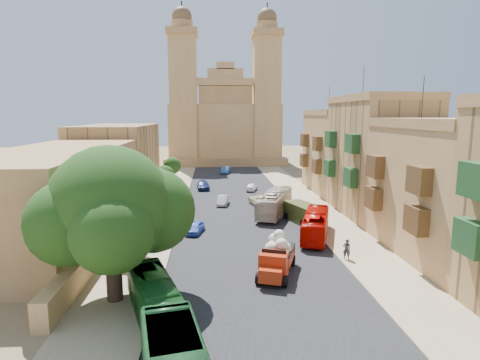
{
  "coord_description": "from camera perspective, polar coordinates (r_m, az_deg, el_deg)",
  "views": [
    {
      "loc": [
        -3.32,
        -20.32,
        11.57
      ],
      "look_at": [
        0.0,
        26.0,
        4.0
      ],
      "focal_mm": 30.0,
      "sensor_mm": 36.0,
      "label": 1
    }
  ],
  "objects": [
    {
      "name": "ground",
      "position": [
        23.62,
        4.81,
        -20.11
      ],
      "size": [
        260.0,
        260.0,
        0.0
      ],
      "primitive_type": "plane",
      "color": "brown"
    },
    {
      "name": "road_surface",
      "position": [
        51.74,
        -0.32,
        -3.66
      ],
      "size": [
        14.0,
        140.0,
        0.01
      ],
      "primitive_type": "cube",
      "color": "black",
      "rests_on": "ground"
    },
    {
      "name": "sidewalk_east",
      "position": [
        53.2,
        9.96,
        -3.44
      ],
      "size": [
        5.0,
        140.0,
        0.01
      ],
      "primitive_type": "cube",
      "color": "#9D8767",
      "rests_on": "ground"
    },
    {
      "name": "sidewalk_west",
      "position": [
        52.0,
        -10.84,
        -3.76
      ],
      "size": [
        5.0,
        140.0,
        0.01
      ],
      "primitive_type": "cube",
      "color": "#9D8767",
      "rests_on": "ground"
    },
    {
      "name": "kerb_east",
      "position": [
        52.64,
        7.32,
        -3.45
      ],
      "size": [
        0.25,
        140.0,
        0.12
      ],
      "primitive_type": "cube",
      "color": "#9D8767",
      "rests_on": "ground"
    },
    {
      "name": "kerb_west",
      "position": [
        51.75,
        -8.09,
        -3.69
      ],
      "size": [
        0.25,
        140.0,
        0.12
      ],
      "primitive_type": "cube",
      "color": "#9D8767",
      "rests_on": "ground"
    },
    {
      "name": "townhouse_b",
      "position": [
        37.24,
        27.12,
        -0.9
      ],
      "size": [
        9.0,
        14.0,
        14.9
      ],
      "color": "#A87E4C",
      "rests_on": "ground"
    },
    {
      "name": "townhouse_c",
      "position": [
        49.47,
        18.89,
        3.35
      ],
      "size": [
        9.0,
        14.0,
        17.4
      ],
      "color": "tan",
      "rests_on": "ground"
    },
    {
      "name": "townhouse_d",
      "position": [
        62.61,
        13.88,
        4.03
      ],
      "size": [
        9.0,
        14.0,
        15.9
      ],
      "color": "#A87E4C",
      "rests_on": "ground"
    },
    {
      "name": "west_wall",
      "position": [
        42.71,
        -16.45,
        -5.6
      ],
      "size": [
        1.0,
        40.0,
        1.8
      ],
      "primitive_type": "cube",
      "color": "#A87E4C",
      "rests_on": "ground"
    },
    {
      "name": "west_building_low",
      "position": [
        41.69,
        -24.65,
        -1.78
      ],
      "size": [
        10.0,
        28.0,
        8.4
      ],
      "primitive_type": "cube",
      "color": "olive",
      "rests_on": "ground"
    },
    {
      "name": "west_building_mid",
      "position": [
        66.3,
        -16.9,
        3.17
      ],
      "size": [
        10.0,
        22.0,
        10.0
      ],
      "primitive_type": "cube",
      "color": "tan",
      "rests_on": "ground"
    },
    {
      "name": "church",
      "position": [
        99.01,
        -2.2,
        8.06
      ],
      "size": [
        28.0,
        22.5,
        36.3
      ],
      "color": "#A87E4C",
      "rests_on": "ground"
    },
    {
      "name": "ficus_tree",
      "position": [
        25.73,
        -17.73,
        -4.14
      ],
      "size": [
        9.82,
        9.03,
        9.82
      ],
      "color": "#35241A",
      "rests_on": "ground"
    },
    {
      "name": "street_tree_a",
      "position": [
        33.93,
        -15.38,
        -4.49
      ],
      "size": [
        3.59,
        3.59,
        5.53
      ],
      "color": "#35241A",
      "rests_on": "ground"
    },
    {
      "name": "street_tree_b",
      "position": [
        45.63,
        -12.45,
        -1.8
      ],
      "size": [
        2.91,
        2.91,
        4.48
      ],
      "color": "#35241A",
      "rests_on": "ground"
    },
    {
      "name": "street_tree_c",
      "position": [
        57.35,
        -10.74,
        0.57
      ],
      "size": [
        2.99,
        2.99,
        4.59
      ],
      "color": "#35241A",
      "rests_on": "ground"
    },
    {
      "name": "street_tree_d",
      "position": [
        69.18,
        -9.62,
        2.02
      ],
      "size": [
        2.93,
        2.93,
        4.5
      ],
      "color": "#35241A",
      "rests_on": "ground"
    },
    {
      "name": "red_truck",
      "position": [
        29.8,
        5.25,
        -10.75
      ],
      "size": [
        3.64,
        5.73,
        3.16
      ],
      "color": "#B2290D",
      "rests_on": "ground"
    },
    {
      "name": "olive_pickup",
      "position": [
        44.22,
        8.88,
        -4.7
      ],
      "size": [
        3.6,
        5.33,
        2.03
      ],
      "color": "#3E471A",
      "rests_on": "ground"
    },
    {
      "name": "bus_green_north",
      "position": [
        23.9,
        -11.82,
        -16.55
      ],
      "size": [
        4.8,
        9.13,
        2.49
      ],
      "primitive_type": "imported",
      "rotation": [
        0.0,
        0.0,
        0.32
      ],
      "color": "#16561D",
      "rests_on": "ground"
    },
    {
      "name": "bus_red_east",
      "position": [
        39.01,
        10.7,
        -6.26
      ],
      "size": [
        4.79,
        9.1,
        2.48
      ],
      "primitive_type": "imported",
      "rotation": [
        0.0,
        0.0,
        2.82
      ],
      "color": "#C20802",
      "rests_on": "ground"
    },
    {
      "name": "bus_cream_east",
      "position": [
        47.0,
        4.97,
        -3.26
      ],
      "size": [
        5.8,
        10.35,
        2.83
      ],
      "primitive_type": "imported",
      "rotation": [
        0.0,
        0.0,
        2.78
      ],
      "color": "beige",
      "rests_on": "ground"
    },
    {
      "name": "car_blue_a",
      "position": [
        40.07,
        -6.39,
        -6.73
      ],
      "size": [
        2.09,
        3.58,
        1.14
      ],
      "primitive_type": "imported",
      "rotation": [
        0.0,
        0.0,
        -0.23
      ],
      "color": "#4162D2",
      "rests_on": "ground"
    },
    {
      "name": "car_white_a",
      "position": [
        52.08,
        -2.48,
        -2.91
      ],
      "size": [
        1.77,
        3.77,
        1.2
      ],
      "primitive_type": "imported",
      "rotation": [
        0.0,
        0.0,
        -0.14
      ],
      "color": "beige",
      "rests_on": "ground"
    },
    {
      "name": "car_cream",
      "position": [
        51.64,
        3.02,
        -2.89
      ],
      "size": [
        3.24,
        5.48,
        1.43
      ],
      "primitive_type": "imported",
      "rotation": [
        0.0,
        0.0,
        3.32
      ],
      "color": "beige",
      "rests_on": "ground"
    },
    {
      "name": "car_dkblue",
      "position": [
        63.02,
        -5.27,
        -0.75
      ],
      "size": [
        2.21,
        4.69,
        1.32
      ],
      "primitive_type": "imported",
      "rotation": [
        0.0,
        0.0,
        0.08
      ],
      "color": "navy",
      "rests_on": "ground"
    },
    {
      "name": "car_white_b",
      "position": [
        61.72,
        1.67,
        -0.99
      ],
      "size": [
        2.3,
        3.72,
        1.18
      ],
      "primitive_type": "imported",
      "rotation": [
        0.0,
        0.0,
        2.86
      ],
      "color": "white",
      "rests_on": "ground"
    },
    {
      "name": "car_blue_b",
      "position": [
        80.01,
        -2.04,
        1.43
      ],
      "size": [
        2.27,
        4.35,
        1.37
      ],
      "primitive_type": "imported",
      "rotation": [
        0.0,
        0.0,
        -0.21
      ],
      "color": "#2D6093",
      "rests_on": "ground"
    },
    {
      "name": "pedestrian_a",
      "position": [
        33.94,
        14.93,
        -9.49
      ],
      "size": [
        0.67,
        0.5,
        1.68
      ],
      "primitive_type": "imported",
      "rotation": [
        0.0,
        0.0,
        2.97
      ],
      "color": "#2B282F",
      "rests_on": "ground"
    },
    {
      "name": "pedestrian_c",
      "position": [
        42.58,
        10.81,
        -5.61
      ],
      "size": [
        0.65,
        0.97,
        1.53
      ],
      "primitive_type": "imported",
      "rotation": [
        0.0,
        0.0,
        5.04
      ],
      "color": "#34343D",
      "rests_on": "ground"
    }
  ]
}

